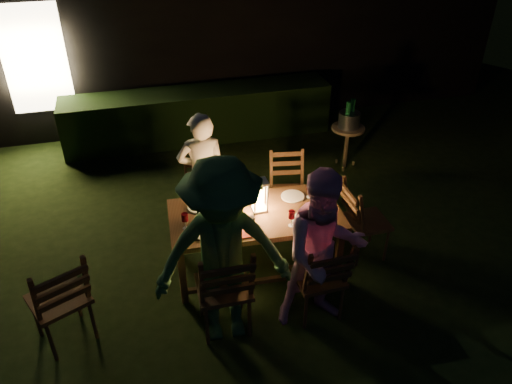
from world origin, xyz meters
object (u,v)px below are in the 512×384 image
object	(u,v)px
chair_near_left	(225,302)
side_table	(348,132)
person_house_side	(203,175)
lantern	(259,197)
chair_spare	(63,314)
bottle_bucket_a	(347,118)
chair_far_left	(205,212)
dining_table	(256,219)
bottle_table	(231,205)
chair_near_right	(318,290)
ice_bucket	(349,120)
person_opp_left	(223,255)
person_opp_right	(323,251)
chair_end	(364,233)
chair_far_right	(288,203)
bottle_bucket_b	(352,115)

from	to	relation	value
chair_near_left	side_table	world-z (taller)	chair_near_left
person_house_side	lantern	size ratio (longest dim) A/B	4.34
chair_spare	side_table	xyz separation A→B (m)	(3.78, 2.33, 0.24)
chair_near_left	bottle_bucket_a	xyz separation A→B (m)	(2.30, 2.53, 0.47)
side_table	chair_far_left	bearing A→B (deg)	-155.32
dining_table	lantern	xyz separation A→B (m)	(0.05, 0.05, 0.23)
chair_far_left	bottle_table	bearing A→B (deg)	105.35
chair_near_right	side_table	world-z (taller)	chair_near_right
chair_near_left	person_house_side	bearing A→B (deg)	87.48
chair_far_left	ice_bucket	size ratio (longest dim) A/B	3.03
lantern	person_opp_left	bearing A→B (deg)	-123.55
person_opp_right	chair_end	bearing A→B (deg)	46.39
chair_far_right	chair_spare	size ratio (longest dim) A/B	0.88
chair_end	chair_spare	bearing A→B (deg)	-82.66
bottle_table	ice_bucket	world-z (taller)	bottle_table
chair_near_right	bottle_bucket_a	distance (m)	2.99
chair_near_left	bottle_bucket_a	size ratio (longest dim) A/B	3.36
chair_end	ice_bucket	bearing A→B (deg)	161.67
chair_far_right	chair_spare	xyz separation A→B (m)	(-2.53, -1.23, 0.04)
lantern	side_table	size ratio (longest dim) A/B	0.55
chair_near_right	bottle_bucket_a	world-z (taller)	chair_near_right
chair_near_left	chair_near_right	distance (m)	0.90
dining_table	person_opp_left	xyz separation A→B (m)	(-0.50, -0.79, 0.26)
chair_far_right	chair_end	world-z (taller)	chair_end
person_house_side	person_opp_left	world-z (taller)	person_opp_left
ice_bucket	chair_near_right	bearing A→B (deg)	-118.90
chair_spare	bottle_table	distance (m)	1.84
bottle_bucket_b	bottle_bucket_a	bearing A→B (deg)	-141.34
person_opp_right	chair_far_right	bearing A→B (deg)	86.32
chair_spare	person_house_side	xyz separation A→B (m)	(1.53, 1.34, 0.44)
chair_near_left	chair_end	size ratio (longest dim) A/B	1.10
bottle_bucket_a	bottle_bucket_b	distance (m)	0.13
bottle_bucket_a	ice_bucket	bearing A→B (deg)	38.66
chair_far_left	ice_bucket	world-z (taller)	chair_far_left
chair_far_left	side_table	size ratio (longest dim) A/B	1.43
chair_near_right	person_house_side	size ratio (longest dim) A/B	0.65
bottle_table	person_house_side	bearing A→B (deg)	100.05
chair_far_right	side_table	size ratio (longest dim) A/B	1.47
side_table	dining_table	bearing A→B (deg)	-135.34
bottle_bucket_a	person_opp_right	bearing A→B (deg)	-118.06
chair_near_left	bottle_bucket_a	distance (m)	3.45
chair_end	ice_bucket	xyz separation A→B (m)	(0.63, 1.91, 0.45)
dining_table	lantern	distance (m)	0.24
dining_table	chair_end	xyz separation A→B (m)	(1.23, -0.08, -0.36)
dining_table	chair_end	world-z (taller)	chair_end
chair_spare	person_house_side	bearing A→B (deg)	16.57
lantern	bottle_bucket_a	distance (m)	2.47
chair_far_right	chair_spare	world-z (taller)	chair_spare
person_opp_right	ice_bucket	distance (m)	3.05
dining_table	person_house_side	size ratio (longest dim) A/B	1.19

